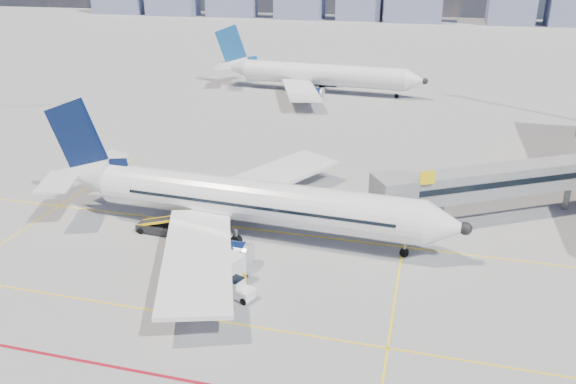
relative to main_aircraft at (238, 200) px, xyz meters
name	(u,v)px	position (x,y,z in m)	size (l,w,h in m)	color
ground	(217,272)	(0.58, -7.11, -3.22)	(420.00, 420.00, 0.00)	gray
apron_markings	(190,298)	(0.00, -11.02, -3.22)	(90.00, 35.12, 0.01)	yellow
jet_bridge	(515,180)	(24.09, 9.80, 0.52)	(23.55, 15.78, 6.30)	gray
main_aircraft	(238,200)	(0.00, 0.00, 0.00)	(39.23, 34.16, 11.44)	white
second_aircraft	(314,74)	(-5.32, 57.36, 0.00)	(39.91, 34.74, 11.65)	white
baggage_tug	(239,289)	(3.45, -9.99, -2.51)	(2.44, 1.99, 1.49)	white
cargo_dolly	(220,264)	(1.15, -7.76, -1.99)	(4.49, 3.13, 2.26)	black
belt_loader	(161,227)	(-6.74, -1.96, -2.59)	(6.03, 1.83, 2.44)	black
ramp_worker	(245,281)	(3.56, -8.95, -2.46)	(0.55, 0.36, 1.52)	yellow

